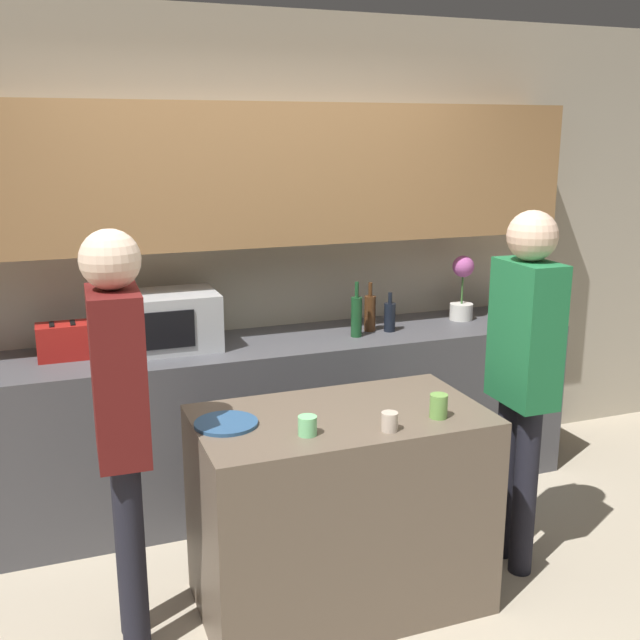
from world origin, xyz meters
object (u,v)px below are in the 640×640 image
bottle_2 (390,316)px  cup_2 (307,426)px  toaster (64,341)px  plate_on_island (226,423)px  bottle_1 (370,312)px  microwave (167,321)px  person_center (524,361)px  bottle_0 (356,316)px  cup_1 (390,422)px  potted_plant (462,288)px  cup_0 (439,406)px  person_left (120,409)px

bottle_2 → cup_2: bottle_2 is taller
toaster → plate_on_island: bearing=-61.5°
bottle_1 → cup_2: bearing=-123.7°
microwave → person_center: 1.82m
bottle_0 → cup_2: bearing=-121.4°
microwave → cup_1: microwave is taller
potted_plant → person_center: 1.18m
cup_0 → cup_2: size_ratio=1.31×
bottle_0 → cup_1: size_ratio=4.07×
bottle_2 → plate_on_island: bearing=-141.1°
potted_plant → cup_0: (-0.88, -1.29, -0.19)m
bottle_0 → plate_on_island: 1.35m
bottle_2 → person_left: (-1.61, -0.98, 0.00)m
cup_0 → person_left: person_left is taller
microwave → bottle_0: size_ratio=1.66×
microwave → cup_0: size_ratio=5.15×
bottle_0 → cup_0: size_ratio=3.09×
bottle_1 → plate_on_island: bearing=-137.1°
toaster → person_center: (1.96, -1.13, 0.01)m
bottle_2 → plate_on_island: (-1.20, -0.97, -0.12)m
potted_plant → bottle_0: size_ratio=1.26×
bottle_2 → cup_2: 1.50m
bottle_2 → person_center: (0.18, -1.03, 0.01)m
toaster → plate_on_island: (0.58, -1.06, -0.12)m
person_left → bottle_2: bearing=123.3°
plate_on_island → person_left: person_left is taller
cup_1 → person_center: person_center is taller
plate_on_island → person_center: person_center is taller
bottle_1 → person_left: size_ratio=0.17×
person_left → bottle_0: bearing=126.2°
bottle_0 → person_left: (-1.39, -0.95, -0.03)m
bottle_0 → person_center: 1.07m
bottle_0 → cup_2: 1.34m
person_left → person_center: person_center is taller
microwave → toaster: (-0.52, 0.00, -0.06)m
bottle_2 → cup_1: 1.39m
cup_0 → bottle_2: bearing=73.7°
microwave → bottle_2: (1.25, -0.09, -0.06)m
person_center → cup_0: bearing=108.4°
person_center → microwave: bearing=52.9°
cup_2 → microwave: bearing=104.5°
toaster → bottle_0: bearing=-5.0°
potted_plant → cup_1: potted_plant is taller
plate_on_island → toaster: bearing=118.5°
plate_on_island → potted_plant: bearing=31.6°
toaster → bottle_1: 1.67m
potted_plant → cup_1: 1.77m
cup_0 → toaster: bearing=137.8°
toaster → bottle_2: bearing=-3.1°
person_center → cup_1: bearing=106.9°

